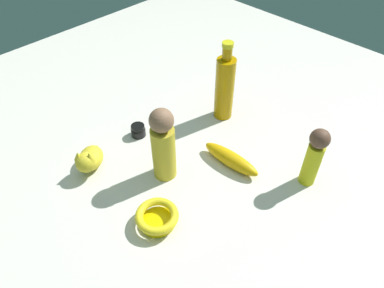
% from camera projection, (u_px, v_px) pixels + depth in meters
% --- Properties ---
extents(ground, '(2.00, 2.00, 0.00)m').
position_uv_depth(ground, '(192.00, 164.00, 1.04)').
color(ground, silver).
extents(cat_figurine, '(0.11, 0.11, 0.09)m').
position_uv_depth(cat_figurine, '(89.00, 159.00, 1.00)').
color(cat_figurine, gold).
rests_on(cat_figurine, ground).
extents(person_figure_child, '(0.06, 0.06, 0.18)m').
position_uv_depth(person_figure_child, '(314.00, 156.00, 0.92)').
color(person_figure_child, gold).
rests_on(person_figure_child, ground).
extents(bottle_tall, '(0.06, 0.06, 0.27)m').
position_uv_depth(bottle_tall, '(225.00, 87.00, 1.12)').
color(bottle_tall, '#B38104').
rests_on(bottle_tall, ground).
extents(banana, '(0.19, 0.05, 0.04)m').
position_uv_depth(banana, '(231.00, 159.00, 1.02)').
color(banana, '#DEA40B').
rests_on(banana, ground).
extents(bowl, '(0.11, 0.11, 0.04)m').
position_uv_depth(bowl, '(157.00, 217.00, 0.87)').
color(bowl, '#DDBF05').
rests_on(bowl, ground).
extents(nail_polish_jar, '(0.05, 0.05, 0.04)m').
position_uv_depth(nail_polish_jar, '(138.00, 130.00, 1.11)').
color(nail_polish_jar, black).
rests_on(nail_polish_jar, ground).
extents(person_figure_adult, '(0.08, 0.08, 0.23)m').
position_uv_depth(person_figure_adult, '(163.00, 144.00, 0.93)').
color(person_figure_adult, gold).
rests_on(person_figure_adult, ground).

